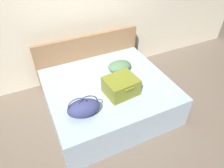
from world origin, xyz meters
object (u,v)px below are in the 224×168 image
hard_case_large (121,86)px  pillow_near_headboard (120,66)px  bed (109,97)px  duffel_bag (84,108)px

hard_case_large → pillow_near_headboard: bearing=59.0°
bed → duffel_bag: bearing=-141.6°
hard_case_large → duffel_bag: 0.70m
duffel_bag → pillow_near_headboard: (0.93, 0.73, -0.03)m
hard_case_large → duffel_bag: duffel_bag is taller
bed → pillow_near_headboard: 0.57m
bed → hard_case_large: 0.51m
duffel_bag → pillow_near_headboard: bearing=38.4°
hard_case_large → duffel_bag: (-0.67, -0.19, -0.02)m
hard_case_large → pillow_near_headboard: hard_case_large is taller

